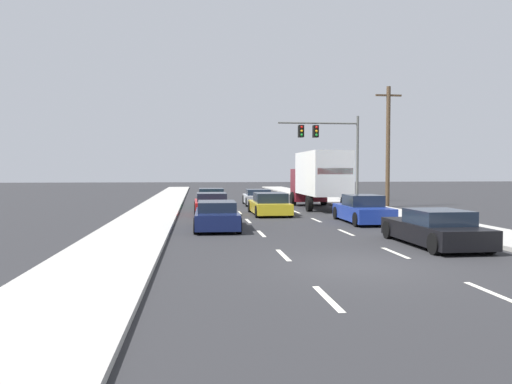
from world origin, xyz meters
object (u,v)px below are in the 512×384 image
car_navy (217,216)px  car_yellow (269,205)px  car_red (211,204)px  traffic_signal_mast (325,139)px  box_truck (319,177)px  car_blue (363,210)px  utility_pole_mid (388,145)px  car_silver (258,198)px  car_black (435,229)px  car_green (211,198)px

car_navy → car_yellow: (3.19, 6.43, 0.01)m
car_red → traffic_signal_mast: 14.77m
car_red → traffic_signal_mast: bearing=48.9°
box_truck → car_blue: 8.89m
car_navy → box_truck: (7.01, 10.50, 1.51)m
box_truck → car_blue: box_truck is taller
car_red → box_truck: 8.02m
utility_pole_mid → car_silver: bearing=163.0°
car_blue → car_yellow: bearing=128.7°
car_navy → traffic_signal_mast: size_ratio=0.69×
car_navy → car_blue: bearing=14.0°
car_yellow → car_black: size_ratio=1.00×
car_navy → car_blue: car_blue is taller
car_blue → utility_pole_mid: bearing=62.8°
car_green → car_red: (-0.16, -6.11, -0.01)m
car_silver → car_blue: car_blue is taller
car_red → car_navy: 6.95m
car_silver → utility_pole_mid: size_ratio=0.51×
box_truck → car_green: bearing=159.6°
car_yellow → traffic_signal_mast: bearing=61.5°
box_truck → utility_pole_mid: size_ratio=1.01×
car_blue → car_navy: bearing=-166.0°
car_green → car_yellow: bearing=-65.3°
car_yellow → utility_pole_mid: utility_pole_mid is taller
car_navy → car_silver: car_navy is taller
car_silver → car_yellow: car_yellow is taller
car_navy → traffic_signal_mast: 20.34m
car_red → car_yellow: 3.26m
box_truck → traffic_signal_mast: size_ratio=1.21×
car_green → car_blue: car_blue is taller
box_truck → utility_pole_mid: (5.07, 1.19, 2.14)m
car_navy → car_silver: bearing=76.3°
traffic_signal_mast → car_navy: bearing=-117.8°
car_navy → car_black: size_ratio=1.00×
car_yellow → car_navy: bearing=-116.4°
car_blue → traffic_signal_mast: 16.59m
car_silver → car_black: size_ratio=0.89×
utility_pole_mid → traffic_signal_mast: bearing=115.7°
traffic_signal_mast → utility_pole_mid: utility_pole_mid is taller
car_yellow → car_black: car_yellow is taller
car_red → car_yellow: (3.21, -0.51, -0.01)m
car_navy → car_silver: (3.48, 14.33, -0.02)m
car_navy → car_green: bearing=89.4°
car_silver → car_blue: 13.07m
car_red → car_black: size_ratio=0.98×
car_red → utility_pole_mid: size_ratio=0.56×
car_red → car_silver: 8.17m
car_navy → traffic_signal_mast: (9.25, 17.58, 4.41)m
car_blue → car_silver: bearing=105.4°
car_red → utility_pole_mid: 13.50m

